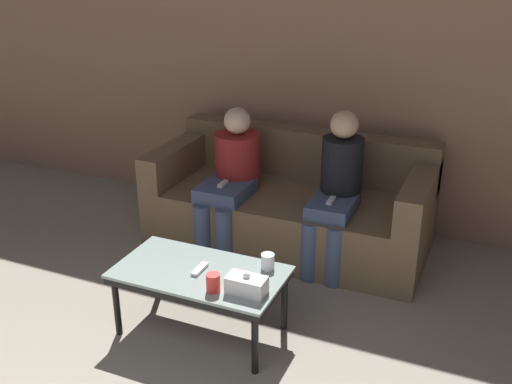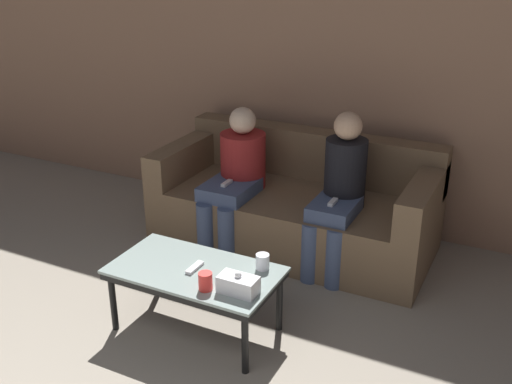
{
  "view_description": "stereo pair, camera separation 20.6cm",
  "coord_description": "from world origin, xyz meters",
  "views": [
    {
      "loc": [
        1.44,
        -0.48,
        2.22
      ],
      "look_at": [
        0.0,
        2.86,
        0.69
      ],
      "focal_mm": 42.0,
      "sensor_mm": 36.0,
      "label": 1
    },
    {
      "loc": [
        1.62,
        -0.39,
        2.22
      ],
      "look_at": [
        0.0,
        2.86,
        0.69
      ],
      "focal_mm": 42.0,
      "sensor_mm": 36.0,
      "label": 2
    }
  ],
  "objects": [
    {
      "name": "cup_near_left",
      "position": [
        0.09,
        2.05,
        0.48
      ],
      "size": [
        0.08,
        0.08,
        0.1
      ],
      "color": "red",
      "rests_on": "coffee_table"
    },
    {
      "name": "cup_near_right",
      "position": [
        0.28,
        2.39,
        0.47
      ],
      "size": [
        0.08,
        0.08,
        0.09
      ],
      "color": "silver",
      "rests_on": "coffee_table"
    },
    {
      "name": "wall_back",
      "position": [
        0.0,
        4.12,
        1.3
      ],
      "size": [
        12.0,
        0.06,
        2.6
      ],
      "color": "#9E755B",
      "rests_on": "ground_plane"
    },
    {
      "name": "seated_person_mid_left",
      "position": [
        0.41,
        3.35,
        0.6
      ],
      "size": [
        0.31,
        0.62,
        1.14
      ],
      "color": "#47567A",
      "rests_on": "ground_plane"
    },
    {
      "name": "game_remote",
      "position": [
        -0.08,
        2.21,
        0.43
      ],
      "size": [
        0.04,
        0.15,
        0.02
      ],
      "color": "white",
      "rests_on": "coffee_table"
    },
    {
      "name": "tissue_box",
      "position": [
        0.27,
        2.1,
        0.48
      ],
      "size": [
        0.22,
        0.12,
        0.13
      ],
      "color": "white",
      "rests_on": "coffee_table"
    },
    {
      "name": "seated_person_left_end",
      "position": [
        -0.41,
        3.35,
        0.58
      ],
      "size": [
        0.35,
        0.68,
        1.07
      ],
      "color": "#47567A",
      "rests_on": "ground_plane"
    },
    {
      "name": "coffee_table",
      "position": [
        -0.08,
        2.21,
        0.38
      ],
      "size": [
        1.0,
        0.55,
        0.42
      ],
      "color": "#8C9E99",
      "rests_on": "ground_plane"
    },
    {
      "name": "couch",
      "position": [
        0.0,
        3.56,
        0.31
      ],
      "size": [
        2.11,
        0.97,
        0.83
      ],
      "color": "brown",
      "rests_on": "ground_plane"
    }
  ]
}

